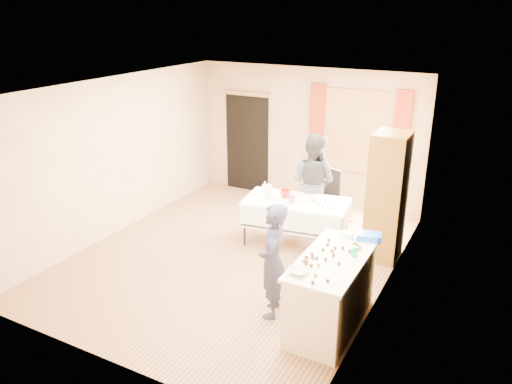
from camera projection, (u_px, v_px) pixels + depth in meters
The scene contains 29 objects.
floor at pixel (236, 257), 7.73m from camera, with size 4.50×5.50×0.02m, color #9E7047.
ceiling at pixel (233, 86), 6.81m from camera, with size 4.50×5.50×0.02m, color white.
wall_back at pixel (307, 136), 9.55m from camera, with size 4.50×0.02×2.60m, color tan.
wall_front at pixel (96, 255), 4.99m from camera, with size 4.50×0.02×2.60m, color tan.
wall_left at pixel (117, 156), 8.26m from camera, with size 0.02×5.50×2.60m, color tan.
wall_right at pixel (389, 204), 6.28m from camera, with size 0.02×5.50×2.60m, color tan.
window_frame at pixel (358, 132), 9.01m from camera, with size 1.32×0.06×1.52m, color olive.
window_pane at pixel (358, 132), 9.00m from camera, with size 1.20×0.02×1.40m, color white.
curtain_left at pixel (317, 128), 9.31m from camera, with size 0.28×0.06×1.65m, color maroon.
curtain_right at pixel (401, 138), 8.63m from camera, with size 0.28×0.06×1.65m, color maroon.
doorway at pixel (247, 143), 10.20m from camera, with size 0.95×0.04×2.00m, color black.
door_lintel at pixel (246, 93), 9.82m from camera, with size 1.05×0.06×0.08m, color olive.
cabinet at pixel (387, 197), 7.38m from camera, with size 0.50×0.60×1.96m, color brown.
counter at pixel (331, 292), 5.91m from camera, with size 0.71×1.49×0.91m.
party_table at pixel (295, 218), 8.00m from camera, with size 1.76×1.08×0.75m.
chair at pixel (324, 206), 8.89m from camera, with size 0.52×0.52×0.96m.
girl at pixel (273, 261), 6.04m from camera, with size 0.50×0.62×1.47m, color #24263F.
woman at pixel (313, 182), 8.41m from camera, with size 0.90×0.74×1.70m, color black.
soda_can at pixel (355, 251), 5.77m from camera, with size 0.07×0.07×0.12m, color #128A4C.
mixing_bowl at pixel (298, 271), 5.41m from camera, with size 0.25×0.25×0.05m, color white.
foam_block at pixel (347, 235), 6.22m from camera, with size 0.15×0.10×0.08m, color white.
blue_basket at pixel (369, 237), 6.19m from camera, with size 0.30×0.20×0.08m, color blue.
pitcher at pixel (268, 192), 7.91m from camera, with size 0.11×0.11×0.22m, color silver.
cup_red at pixel (285, 194), 7.99m from camera, with size 0.18×0.18×0.13m, color #B22709.
cup_rainbow at pixel (292, 200), 7.77m from camera, with size 0.16×0.16×0.11m, color red.
small_bowl at pixel (315, 198), 7.90m from camera, with size 0.24×0.24×0.06m, color white.
pastry_tray at pixel (324, 206), 7.65m from camera, with size 0.28×0.20×0.02m, color white.
bottle at pixel (265, 187), 8.22m from camera, with size 0.10×0.10×0.18m, color white.
cake_balls at pixel (329, 256), 5.75m from camera, with size 0.51×1.13×0.04m.
Camera 1 is at (3.51, -5.94, 3.63)m, focal length 35.00 mm.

